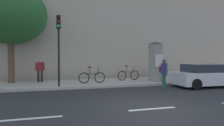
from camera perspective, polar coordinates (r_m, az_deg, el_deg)
ground_plane at (r=7.08m, az=12.03°, el=-13.35°), size 80.00×80.00×0.00m
sidewalk_curb at (r=13.56m, az=-1.89°, el=-5.85°), size 36.00×4.00×0.15m
lane_markings at (r=7.08m, az=12.03°, el=-13.32°), size 25.80×0.16×0.01m
building_backdrop at (r=18.60m, az=-5.62°, el=11.09°), size 36.00×5.00×9.81m
traffic_light at (r=11.35m, az=-15.75°, el=7.00°), size 0.24×0.45×4.08m
poster_column at (r=13.93m, az=12.97°, el=0.60°), size 1.09×1.09×2.86m
street_tree at (r=14.70m, az=-28.21°, el=12.78°), size 4.71×4.71×6.60m
pedestrian_tallest at (r=11.27m, az=15.32°, el=-2.42°), size 0.51×0.51×1.76m
pedestrian_with_backpack at (r=15.58m, az=13.39°, el=-1.34°), size 0.49×0.44×1.55m
pedestrian_in_light_jacket at (r=13.97m, az=-20.84°, el=-1.59°), size 0.62×0.39×1.58m
bicycle_leaning at (r=12.65m, az=-6.06°, el=-4.27°), size 1.77×0.10×1.09m
bicycle_upright at (r=14.30m, az=4.93°, el=-3.60°), size 1.76×0.27×1.09m
parked_car_red at (r=13.42m, az=26.77°, el=-3.43°), size 4.49×2.10×1.42m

